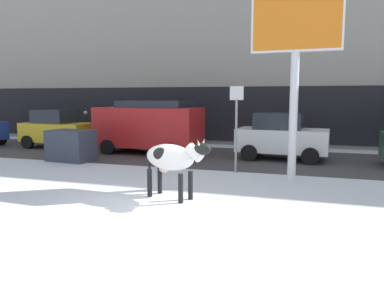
{
  "coord_description": "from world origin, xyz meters",
  "views": [
    {
      "loc": [
        3.33,
        -7.03,
        2.48
      ],
      "look_at": [
        0.06,
        3.34,
        1.1
      ],
      "focal_mm": 34.83,
      "sensor_mm": 36.0,
      "label": 1
    }
  ],
  "objects_px": {
    "pedestrian_far_left": "(298,132)",
    "car_yellow_hatchback": "(58,129)",
    "pedestrian_by_cars": "(86,127)",
    "cow_holstein": "(171,158)",
    "pedestrian_near_billboard": "(168,129)",
    "billboard": "(296,31)",
    "street_sign": "(236,122)",
    "car_white_hatchback": "(281,136)",
    "car_red_van": "(149,125)",
    "dumpster": "(71,146)"
  },
  "relations": [
    {
      "from": "billboard",
      "to": "pedestrian_near_billboard",
      "type": "relative_size",
      "value": 3.21
    },
    {
      "from": "pedestrian_far_left",
      "to": "car_yellow_hatchback",
      "type": "bearing_deg",
      "value": -169.14
    },
    {
      "from": "pedestrian_near_billboard",
      "to": "cow_holstein",
      "type": "bearing_deg",
      "value": -68.34
    },
    {
      "from": "car_yellow_hatchback",
      "to": "dumpster",
      "type": "xyz_separation_m",
      "value": [
        2.93,
        -3.07,
        -0.33
      ]
    },
    {
      "from": "cow_holstein",
      "to": "car_white_hatchback",
      "type": "xyz_separation_m",
      "value": [
        2.14,
        6.75,
        -0.07
      ]
    },
    {
      "from": "car_yellow_hatchback",
      "to": "car_white_hatchback",
      "type": "bearing_deg",
      "value": -1.39
    },
    {
      "from": "street_sign",
      "to": "pedestrian_near_billboard",
      "type": "bearing_deg",
      "value": 129.29
    },
    {
      "from": "car_yellow_hatchback",
      "to": "car_white_hatchback",
      "type": "xyz_separation_m",
      "value": [
        10.72,
        -0.26,
        0.0
      ]
    },
    {
      "from": "cow_holstein",
      "to": "billboard",
      "type": "bearing_deg",
      "value": 45.85
    },
    {
      "from": "pedestrian_by_cars",
      "to": "street_sign",
      "type": "distance_m",
      "value": 10.88
    },
    {
      "from": "pedestrian_by_cars",
      "to": "cow_holstein",
      "type": "bearing_deg",
      "value": -47.48
    },
    {
      "from": "pedestrian_by_cars",
      "to": "car_white_hatchback",
      "type": "bearing_deg",
      "value": -12.94
    },
    {
      "from": "car_white_hatchback",
      "to": "pedestrian_far_left",
      "type": "relative_size",
      "value": 2.08
    },
    {
      "from": "pedestrian_by_cars",
      "to": "pedestrian_far_left",
      "type": "xyz_separation_m",
      "value": [
        11.11,
        0.0,
        0.0
      ]
    },
    {
      "from": "car_red_van",
      "to": "pedestrian_by_cars",
      "type": "distance_m",
      "value": 5.5
    },
    {
      "from": "cow_holstein",
      "to": "billboard",
      "type": "xyz_separation_m",
      "value": [
        2.72,
        2.81,
        3.31
      ]
    },
    {
      "from": "car_red_van",
      "to": "pedestrian_by_cars",
      "type": "relative_size",
      "value": 2.72
    },
    {
      "from": "car_red_van",
      "to": "car_white_hatchback",
      "type": "relative_size",
      "value": 1.31
    },
    {
      "from": "car_white_hatchback",
      "to": "street_sign",
      "type": "height_order",
      "value": "street_sign"
    },
    {
      "from": "car_white_hatchback",
      "to": "street_sign",
      "type": "distance_m",
      "value": 3.45
    },
    {
      "from": "pedestrian_far_left",
      "to": "street_sign",
      "type": "height_order",
      "value": "street_sign"
    },
    {
      "from": "pedestrian_near_billboard",
      "to": "dumpster",
      "type": "relative_size",
      "value": 1.02
    },
    {
      "from": "car_red_van",
      "to": "pedestrian_by_cars",
      "type": "xyz_separation_m",
      "value": [
        -4.87,
        2.54,
        -0.36
      ]
    },
    {
      "from": "cow_holstein",
      "to": "car_yellow_hatchback",
      "type": "xyz_separation_m",
      "value": [
        -8.58,
        7.01,
        -0.07
      ]
    },
    {
      "from": "car_white_hatchback",
      "to": "street_sign",
      "type": "xyz_separation_m",
      "value": [
        -1.23,
        -3.14,
        0.74
      ]
    },
    {
      "from": "pedestrian_by_cars",
      "to": "pedestrian_far_left",
      "type": "distance_m",
      "value": 11.11
    },
    {
      "from": "car_yellow_hatchback",
      "to": "car_white_hatchback",
      "type": "height_order",
      "value": "same"
    },
    {
      "from": "car_red_van",
      "to": "street_sign",
      "type": "height_order",
      "value": "street_sign"
    },
    {
      "from": "car_yellow_hatchback",
      "to": "pedestrian_far_left",
      "type": "xyz_separation_m",
      "value": [
        11.28,
        2.16,
        -0.05
      ]
    },
    {
      "from": "dumpster",
      "to": "street_sign",
      "type": "relative_size",
      "value": 0.6
    },
    {
      "from": "cow_holstein",
      "to": "pedestrian_near_billboard",
      "type": "relative_size",
      "value": 1.11
    },
    {
      "from": "cow_holstein",
      "to": "street_sign",
      "type": "height_order",
      "value": "street_sign"
    },
    {
      "from": "car_yellow_hatchback",
      "to": "pedestrian_far_left",
      "type": "height_order",
      "value": "car_yellow_hatchback"
    },
    {
      "from": "billboard",
      "to": "dumpster",
      "type": "xyz_separation_m",
      "value": [
        -8.37,
        1.13,
        -3.71
      ]
    },
    {
      "from": "billboard",
      "to": "street_sign",
      "type": "height_order",
      "value": "billboard"
    },
    {
      "from": "pedestrian_near_billboard",
      "to": "street_sign",
      "type": "bearing_deg",
      "value": -50.71
    },
    {
      "from": "pedestrian_near_billboard",
      "to": "street_sign",
      "type": "relative_size",
      "value": 0.61
    },
    {
      "from": "car_white_hatchback",
      "to": "pedestrian_by_cars",
      "type": "height_order",
      "value": "car_white_hatchback"
    },
    {
      "from": "car_yellow_hatchback",
      "to": "dumpster",
      "type": "distance_m",
      "value": 4.25
    },
    {
      "from": "car_white_hatchback",
      "to": "street_sign",
      "type": "bearing_deg",
      "value": -111.4
    },
    {
      "from": "billboard",
      "to": "car_white_hatchback",
      "type": "xyz_separation_m",
      "value": [
        -0.59,
        3.94,
        -3.39
      ]
    },
    {
      "from": "billboard",
      "to": "pedestrian_far_left",
      "type": "height_order",
      "value": "billboard"
    },
    {
      "from": "pedestrian_by_cars",
      "to": "street_sign",
      "type": "relative_size",
      "value": 0.61
    },
    {
      "from": "car_red_van",
      "to": "street_sign",
      "type": "relative_size",
      "value": 1.67
    },
    {
      "from": "cow_holstein",
      "to": "pedestrian_near_billboard",
      "type": "bearing_deg",
      "value": 111.66
    },
    {
      "from": "billboard",
      "to": "pedestrian_near_billboard",
      "type": "height_order",
      "value": "billboard"
    },
    {
      "from": "dumpster",
      "to": "pedestrian_far_left",
      "type": "bearing_deg",
      "value": 32.06
    },
    {
      "from": "pedestrian_near_billboard",
      "to": "street_sign",
      "type": "xyz_separation_m",
      "value": [
        4.55,
        -5.56,
        0.79
      ]
    },
    {
      "from": "cow_holstein",
      "to": "pedestrian_by_cars",
      "type": "distance_m",
      "value": 12.44
    },
    {
      "from": "car_red_van",
      "to": "pedestrian_near_billboard",
      "type": "bearing_deg",
      "value": 92.32
    }
  ]
}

